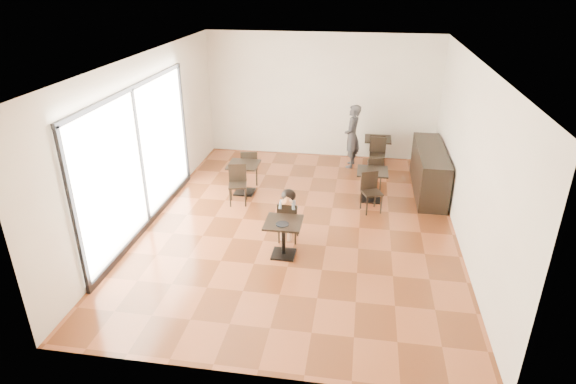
% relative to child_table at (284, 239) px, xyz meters
% --- Properties ---
extents(floor, '(6.00, 8.00, 0.01)m').
position_rel_child_table_xyz_m(floor, '(0.13, 1.21, -0.33)').
color(floor, brown).
rests_on(floor, ground).
extents(ceiling, '(6.00, 8.00, 0.01)m').
position_rel_child_table_xyz_m(ceiling, '(0.13, 1.21, 2.87)').
color(ceiling, white).
rests_on(ceiling, floor).
extents(wall_back, '(6.00, 0.01, 3.20)m').
position_rel_child_table_xyz_m(wall_back, '(0.13, 5.21, 1.27)').
color(wall_back, white).
rests_on(wall_back, floor).
extents(wall_front, '(6.00, 0.01, 3.20)m').
position_rel_child_table_xyz_m(wall_front, '(0.13, -2.79, 1.27)').
color(wall_front, white).
rests_on(wall_front, floor).
extents(wall_left, '(0.01, 8.00, 3.20)m').
position_rel_child_table_xyz_m(wall_left, '(-2.87, 1.21, 1.27)').
color(wall_left, white).
rests_on(wall_left, floor).
extents(wall_right, '(0.01, 8.00, 3.20)m').
position_rel_child_table_xyz_m(wall_right, '(3.13, 1.21, 1.27)').
color(wall_right, white).
rests_on(wall_right, floor).
extents(storefront_window, '(0.04, 4.50, 2.60)m').
position_rel_child_table_xyz_m(storefront_window, '(-2.84, 0.71, 1.07)').
color(storefront_window, white).
rests_on(storefront_window, floor).
extents(child_table, '(0.63, 0.63, 0.67)m').
position_rel_child_table_xyz_m(child_table, '(0.00, 0.00, 0.00)').
color(child_table, black).
rests_on(child_table, floor).
extents(child_chair, '(0.36, 0.36, 0.80)m').
position_rel_child_table_xyz_m(child_chair, '(0.00, 0.55, 0.07)').
color(child_chair, black).
rests_on(child_chair, floor).
extents(child, '(0.36, 0.51, 1.01)m').
position_rel_child_table_xyz_m(child, '(0.00, 0.55, 0.17)').
color(child, slate).
rests_on(child, child_chair).
extents(plate, '(0.23, 0.23, 0.01)m').
position_rel_child_table_xyz_m(plate, '(0.00, -0.10, 0.34)').
color(plate, black).
rests_on(plate, child_table).
extents(pizza_slice, '(0.23, 0.18, 0.05)m').
position_rel_child_table_xyz_m(pizza_slice, '(0.00, 0.36, 0.54)').
color(pizza_slice, '#F2B97B').
rests_on(pizza_slice, child).
extents(adult_patron, '(0.42, 0.60, 1.60)m').
position_rel_child_table_xyz_m(adult_patron, '(1.00, 4.46, 0.46)').
color(adult_patron, '#333237').
rests_on(adult_patron, floor).
extents(cafe_table_mid, '(0.86, 0.86, 0.69)m').
position_rel_child_table_xyz_m(cafe_table_mid, '(1.51, 2.53, 0.01)').
color(cafe_table_mid, black).
rests_on(cafe_table_mid, floor).
extents(cafe_table_left, '(0.79, 0.79, 0.70)m').
position_rel_child_table_xyz_m(cafe_table_left, '(-1.31, 2.45, 0.02)').
color(cafe_table_left, black).
rests_on(cafe_table_left, floor).
extents(cafe_table_back, '(0.70, 0.70, 0.70)m').
position_rel_child_table_xyz_m(cafe_table_back, '(1.65, 4.71, 0.01)').
color(cafe_table_back, black).
rests_on(cafe_table_back, floor).
extents(chair_mid_a, '(0.49, 0.49, 0.83)m').
position_rel_child_table_xyz_m(chair_mid_a, '(1.51, 3.08, 0.08)').
color(chair_mid_a, black).
rests_on(chair_mid_a, floor).
extents(chair_mid_b, '(0.49, 0.49, 0.83)m').
position_rel_child_table_xyz_m(chair_mid_b, '(1.51, 1.98, 0.08)').
color(chair_mid_b, black).
rests_on(chair_mid_b, floor).
extents(chair_left_a, '(0.45, 0.45, 0.84)m').
position_rel_child_table_xyz_m(chair_left_a, '(-1.31, 3.00, 0.09)').
color(chair_left_a, black).
rests_on(chair_left_a, floor).
extents(chair_left_b, '(0.45, 0.45, 0.84)m').
position_rel_child_table_xyz_m(chair_left_b, '(-1.31, 1.90, 0.09)').
color(chair_left_b, black).
rests_on(chair_left_b, floor).
extents(chair_back_a, '(0.40, 0.40, 0.84)m').
position_rel_child_table_xyz_m(chair_back_a, '(1.65, 4.71, 0.08)').
color(chair_back_a, black).
rests_on(chair_back_a, floor).
extents(chair_back_b, '(0.40, 0.40, 0.84)m').
position_rel_child_table_xyz_m(chair_back_b, '(1.65, 4.21, 0.08)').
color(chair_back_b, black).
rests_on(chair_back_b, floor).
extents(service_counter, '(0.60, 2.40, 1.00)m').
position_rel_child_table_xyz_m(service_counter, '(2.78, 3.21, 0.17)').
color(service_counter, black).
rests_on(service_counter, floor).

